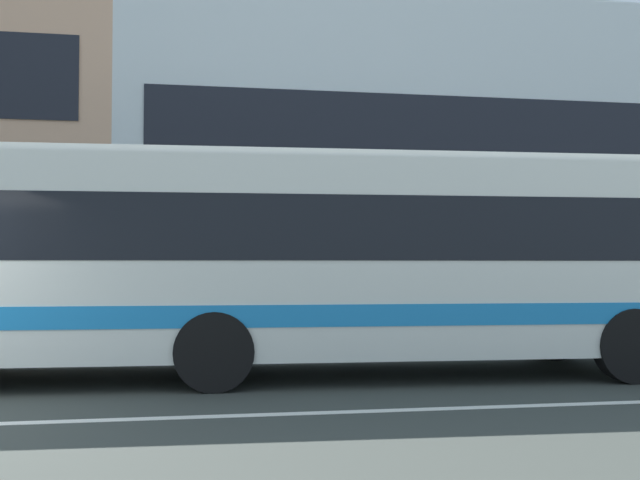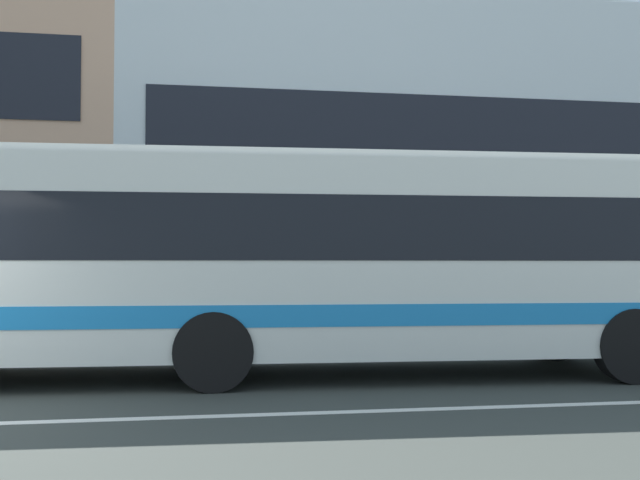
{
  "view_description": "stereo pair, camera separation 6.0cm",
  "coord_description": "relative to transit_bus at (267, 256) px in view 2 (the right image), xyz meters",
  "views": [
    {
      "loc": [
        3.42,
        -7.71,
        1.58
      ],
      "look_at": [
        5.22,
        3.13,
        1.96
      ],
      "focal_mm": 40.88,
      "sensor_mm": 36.0,
      "label": 1
    },
    {
      "loc": [
        3.48,
        -7.72,
        1.58
      ],
      "look_at": [
        5.22,
        3.13,
        1.96
      ],
      "focal_mm": 40.88,
      "sensor_mm": 36.0,
      "label": 2
    }
  ],
  "objects": [
    {
      "name": "apartment_block_right",
      "position": [
        6.63,
        14.09,
        2.79
      ],
      "size": [
        19.52,
        11.74,
        9.01
      ],
      "color": "silver",
      "rests_on": "ground_plane"
    },
    {
      "name": "transit_bus",
      "position": [
        0.0,
        0.0,
        0.0
      ],
      "size": [
        11.75,
        3.07,
        3.1
      ],
      "color": "silver",
      "rests_on": "ground_plane"
    }
  ]
}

